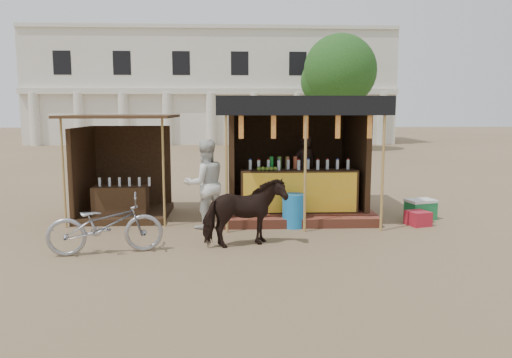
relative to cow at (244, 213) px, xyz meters
The scene contains 11 objects.
ground 0.84m from the cow, 61.82° to the right, with size 120.00×120.00×0.00m, color #846B4C.
main_stall 3.16m from the cow, 65.95° to the left, with size 3.60×3.61×2.78m.
secondary_stall 4.00m from the cow, 136.63° to the left, with size 2.40×2.40×2.38m.
cow is the anchor object (origin of this frame).
motorbike 2.46m from the cow, behind, with size 0.69×1.97×1.03m, color #92929A.
bystander 1.73m from the cow, 117.75° to the left, with size 0.92×0.71×1.89m, color silver.
blue_barrel 1.83m from the cow, 53.45° to the left, with size 0.47×0.47×0.72m, color #1B7CCD.
red_crate 4.13m from the cow, 21.53° to the left, with size 0.42×0.44×0.31m, color #AB1C2C.
cooler 4.62m from the cow, 27.21° to the left, with size 0.74×0.60×0.46m.
background_building 29.69m from the cow, 93.37° to the left, with size 26.00×7.45×8.18m.
tree 22.84m from the cow, 74.33° to the left, with size 4.50×4.40×7.00m.
Camera 1 is at (-0.45, -8.46, 2.52)m, focal length 35.00 mm.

